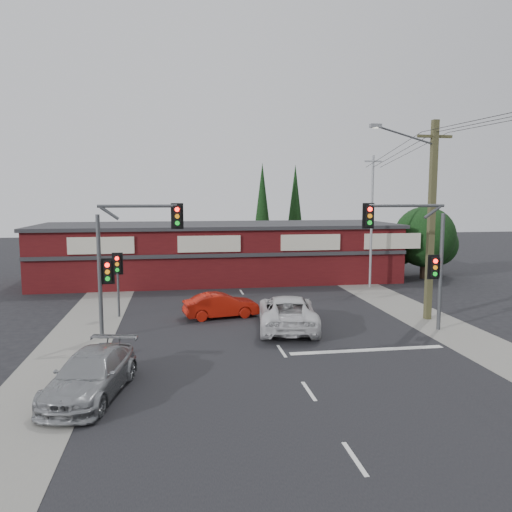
{
  "coord_description": "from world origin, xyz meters",
  "views": [
    {
      "loc": [
        -4.12,
        -20.34,
        6.29
      ],
      "look_at": [
        -0.41,
        3.0,
        3.44
      ],
      "focal_mm": 35.0,
      "sensor_mm": 36.0,
      "label": 1
    }
  ],
  "objects": [
    {
      "name": "shop_building",
      "position": [
        -0.99,
        16.99,
        2.13
      ],
      "size": [
        27.3,
        8.4,
        4.22
      ],
      "color": "#430D10",
      "rests_on": "ground"
    },
    {
      "name": "power_lines",
      "position": [
        8.47,
        -2.47,
        9.04
      ],
      "size": [
        2.01,
        29.0,
        1.22
      ],
      "color": "black",
      "rests_on": "ground"
    },
    {
      "name": "utility_pole",
      "position": [
        8.36,
        2.99,
        5.4
      ],
      "size": [
        4.38,
        0.59,
        10.0
      ],
      "color": "#4E4B2B",
      "rests_on": "ground"
    },
    {
      "name": "conifer_far",
      "position": [
        7.0,
        26.0,
        5.48
      ],
      "size": [
        1.8,
        1.8,
        9.25
      ],
      "color": "#2D2116",
      "rests_on": "ground"
    },
    {
      "name": "verge_right",
      "position": [
        8.5,
        5.0,
        0.01
      ],
      "size": [
        3.0,
        70.0,
        0.02
      ],
      "primitive_type": "cube",
      "color": "gray",
      "rests_on": "ground"
    },
    {
      "name": "conifer_near",
      "position": [
        3.5,
        24.0,
        5.48
      ],
      "size": [
        1.8,
        1.8,
        9.25
      ],
      "color": "#2D2116",
      "rests_on": "ground"
    },
    {
      "name": "stop_line",
      "position": [
        3.5,
        -1.5,
        0.01
      ],
      "size": [
        6.5,
        0.35,
        0.01
      ],
      "primitive_type": "cube",
      "color": "silver",
      "rests_on": "ground"
    },
    {
      "name": "traffic_mast_right",
      "position": [
        6.86,
        1.0,
        3.95
      ],
      "size": [
        3.96,
        0.27,
        5.97
      ],
      "color": "#47494C",
      "rests_on": "ground"
    },
    {
      "name": "pedestal_signal",
      "position": [
        -7.2,
        6.01,
        2.41
      ],
      "size": [
        0.55,
        0.27,
        3.38
      ],
      "color": "#47494C",
      "rests_on": "ground"
    },
    {
      "name": "lane_dashes",
      "position": [
        0.0,
        5.26,
        0.01
      ],
      "size": [
        0.12,
        48.12,
        0.01
      ],
      "color": "silver",
      "rests_on": "ground"
    },
    {
      "name": "ground",
      "position": [
        0.0,
        0.0,
        0.0
      ],
      "size": [
        120.0,
        120.0,
        0.0
      ],
      "primitive_type": "plane",
      "color": "black",
      "rests_on": "ground"
    },
    {
      "name": "white_suv",
      "position": [
        1.02,
        2.41,
        0.79
      ],
      "size": [
        3.5,
        6.05,
        1.58
      ],
      "primitive_type": "imported",
      "rotation": [
        0.0,
        0.0,
        2.98
      ],
      "color": "silver",
      "rests_on": "ground"
    },
    {
      "name": "road_strip",
      "position": [
        0.0,
        5.0,
        0.01
      ],
      "size": [
        14.0,
        70.0,
        0.01
      ],
      "primitive_type": "cube",
      "color": "black",
      "rests_on": "ground"
    },
    {
      "name": "verge_left",
      "position": [
        -8.5,
        5.0,
        0.01
      ],
      "size": [
        3.0,
        70.0,
        0.02
      ],
      "primitive_type": "cube",
      "color": "gray",
      "rests_on": "ground"
    },
    {
      "name": "steel_pole",
      "position": [
        9.0,
        12.0,
        4.7
      ],
      "size": [
        1.2,
        0.16,
        9.0
      ],
      "color": "gray",
      "rests_on": "ground"
    },
    {
      "name": "tree_cluster",
      "position": [
        14.69,
        15.44,
        2.9
      ],
      "size": [
        5.9,
        5.1,
        5.5
      ],
      "color": "#2D2116",
      "rests_on": "ground"
    },
    {
      "name": "red_sedan",
      "position": [
        -1.93,
        5.03,
        0.64
      ],
      "size": [
        4.05,
        2.0,
        1.27
      ],
      "primitive_type": "imported",
      "rotation": [
        0.0,
        0.0,
        1.75
      ],
      "color": "#B4180B",
      "rests_on": "ground"
    },
    {
      "name": "silver_suv",
      "position": [
        -6.89,
        -4.58,
        0.69
      ],
      "size": [
        2.91,
        5.07,
        1.38
      ],
      "primitive_type": "imported",
      "rotation": [
        0.0,
        0.0,
        -0.21
      ],
      "color": "#929596",
      "rests_on": "ground"
    },
    {
      "name": "traffic_mast_left",
      "position": [
        -6.43,
        2.0,
        3.93
      ],
      "size": [
        3.77,
        0.27,
        5.97
      ],
      "color": "#47494C",
      "rests_on": "ground"
    }
  ]
}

